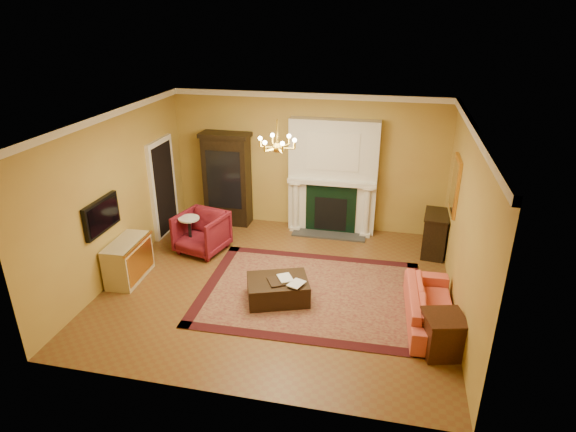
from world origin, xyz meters
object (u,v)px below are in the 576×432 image
(commode, at_px, (128,260))
(leather_ottoman, at_px, (278,289))
(wingback_armchair, at_px, (202,231))
(coral_sofa, at_px, (432,302))
(pedestal_table, at_px, (190,232))
(china_cabinet, at_px, (227,181))
(end_table, at_px, (442,336))
(console_table, at_px, (435,235))

(commode, relative_size, leather_ottoman, 1.01)
(wingback_armchair, height_order, coral_sofa, wingback_armchair)
(pedestal_table, height_order, commode, commode)
(wingback_armchair, bearing_deg, china_cabinet, 101.77)
(commode, bearing_deg, pedestal_table, 59.66)
(end_table, bearing_deg, leather_ottoman, 162.16)
(commode, distance_m, coral_sofa, 5.34)
(china_cabinet, relative_size, pedestal_table, 2.69)
(wingback_armchair, bearing_deg, commode, -110.47)
(pedestal_table, xyz_separation_m, end_table, (4.78, -2.21, -0.14))
(pedestal_table, relative_size, console_table, 0.89)
(coral_sofa, height_order, console_table, console_table)
(wingback_armchair, bearing_deg, coral_sofa, -5.00)
(wingback_armchair, bearing_deg, pedestal_table, -151.10)
(wingback_armchair, xyz_separation_m, leather_ottoman, (1.93, -1.43, -0.25))
(commode, bearing_deg, end_table, -12.11)
(china_cabinet, height_order, coral_sofa, china_cabinet)
(leather_ottoman, bearing_deg, pedestal_table, 127.89)
(coral_sofa, bearing_deg, console_table, -6.73)
(wingback_armchair, distance_m, pedestal_table, 0.24)
(coral_sofa, relative_size, leather_ottoman, 1.86)
(pedestal_table, height_order, coral_sofa, pedestal_table)
(pedestal_table, distance_m, end_table, 5.27)
(china_cabinet, height_order, pedestal_table, china_cabinet)
(china_cabinet, relative_size, end_table, 3.37)
(china_cabinet, relative_size, wingback_armchair, 2.20)
(leather_ottoman, bearing_deg, coral_sofa, -21.79)
(coral_sofa, xyz_separation_m, console_table, (0.17, 2.42, 0.05))
(wingback_armchair, distance_m, leather_ottoman, 2.41)
(china_cabinet, xyz_separation_m, leather_ottoman, (1.87, -2.95, -0.81))
(commode, bearing_deg, leather_ottoman, -4.42)
(wingback_armchair, distance_m, commode, 1.59)
(commode, distance_m, console_table, 5.94)
(coral_sofa, xyz_separation_m, end_table, (0.11, -0.75, -0.07))
(china_cabinet, bearing_deg, leather_ottoman, -56.68)
(console_table, bearing_deg, end_table, -85.07)
(china_cabinet, relative_size, console_table, 2.39)
(pedestal_table, distance_m, leather_ottoman, 2.56)
(wingback_armchair, height_order, console_table, wingback_armchair)
(end_table, bearing_deg, pedestal_table, 155.18)
(pedestal_table, height_order, console_table, console_table)
(coral_sofa, bearing_deg, wingback_armchair, 68.50)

